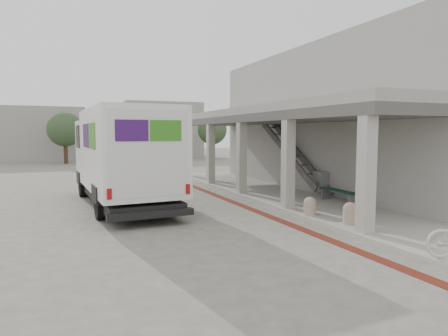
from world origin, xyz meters
name	(u,v)px	position (x,y,z in m)	size (l,w,h in m)	color
ground	(241,218)	(0.00, 0.00, 0.00)	(120.00, 120.00, 0.00)	#615B53
bike_lane_stripe	(243,206)	(1.00, 2.00, 0.01)	(0.35, 40.00, 0.01)	#571C11
sidewalk	(338,208)	(4.00, 0.00, 0.06)	(4.40, 28.00, 0.12)	#9F9B8E
transit_building	(328,122)	(6.83, 4.50, 3.40)	(7.60, 17.00, 7.00)	gray
distant_backdrop	(85,134)	(-2.84, 35.89, 2.70)	(28.00, 10.00, 6.50)	gray
tree_left	(65,130)	(-5.00, 28.00, 3.18)	(3.20, 3.20, 4.80)	#38281C
tree_mid	(137,130)	(2.00, 30.00, 3.18)	(3.20, 3.20, 4.80)	#38281C
tree_right	(212,130)	(10.00, 29.00, 3.18)	(3.20, 3.20, 4.80)	#38281C
fedex_truck	(123,155)	(-3.29, 3.99, 1.99)	(3.15, 8.87, 3.73)	black
bench	(339,194)	(4.56, 0.67, 0.47)	(0.50, 2.06, 0.48)	slate
bollard_near	(350,213)	(2.45, -2.50, 0.45)	(0.44, 0.44, 0.66)	gray
bollard_far	(310,206)	(2.10, -0.91, 0.42)	(0.41, 0.41, 0.61)	gray
utility_cabinet	(321,183)	(5.00, 2.45, 0.65)	(0.47, 0.63, 1.05)	gray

